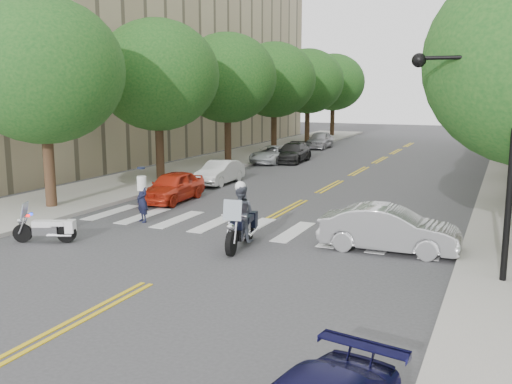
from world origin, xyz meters
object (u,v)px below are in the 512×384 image
Objects in this scene: officer_standing at (142,200)px; motorcycle_parked at (50,229)px; convertible at (389,229)px; motorcycle_police at (241,218)px.

motorcycle_parked is at bearing -76.85° from officer_standing.
motorcycle_parked is 0.46× the size of convertible.
motorcycle_police reaches higher than motorcycle_parked.
motorcycle_police is 4.51m from convertible.
motorcycle_police is 1.55× the size of officer_standing.
motorcycle_parked is at bearing 10.20° from motorcycle_police.
convertible is at bearing -170.86° from motorcycle_police.
motorcycle_police is 0.61× the size of convertible.
motorcycle_parked is 10.65m from convertible.
convertible is at bearing -94.71° from motorcycle_parked.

